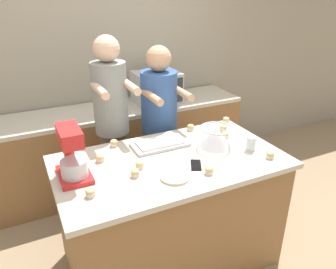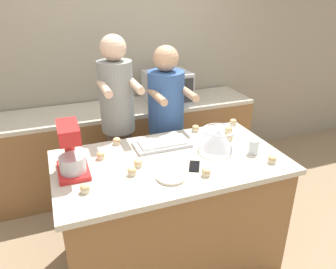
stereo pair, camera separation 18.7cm
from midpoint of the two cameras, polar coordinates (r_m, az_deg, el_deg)
ground_plane at (r=2.95m, az=2.28°, el=-20.77°), size 16.00×16.00×0.00m
back_wall at (r=3.73m, az=-7.55°, el=12.84°), size 10.00×0.06×2.70m
island_counter at (r=2.63m, az=2.46°, el=-13.47°), size 1.65×0.92×0.95m
back_counter at (r=3.70m, az=-5.50°, el=-1.84°), size 2.80×0.60×0.92m
person_left at (r=2.92m, az=-6.78°, el=1.13°), size 0.31×0.49×1.75m
person_right at (r=3.08m, az=1.42°, el=1.00°), size 0.34×0.50×1.63m
stand_mixer at (r=2.20m, az=-14.26°, el=-3.01°), size 0.20×0.30×0.35m
mixing_bowl at (r=2.53m, az=10.92°, el=-0.71°), size 0.26×0.26×0.16m
baking_tray at (r=2.56m, az=1.03°, el=-1.62°), size 0.44×0.23×0.04m
microwave_oven at (r=3.61m, az=1.41°, el=8.24°), size 0.47×0.40×0.33m
cell_phone at (r=2.29m, az=6.97°, el=-5.55°), size 0.13×0.16×0.01m
drinking_glass at (r=2.53m, az=16.74°, el=-2.12°), size 0.07×0.07×0.11m
small_plate at (r=2.15m, az=3.05°, el=-7.45°), size 0.20×0.20×0.02m
cupcake_0 at (r=2.40m, az=-9.48°, el=-3.62°), size 0.06×0.06×0.06m
cupcake_1 at (r=2.05m, az=-11.73°, el=-9.22°), size 0.06×0.06×0.06m
cupcake_2 at (r=2.84m, az=12.39°, el=0.76°), size 0.06×0.06×0.06m
cupcake_3 at (r=2.71m, az=12.57°, el=-0.44°), size 0.06×0.06×0.06m
cupcake_4 at (r=2.46m, az=19.79°, el=-4.11°), size 0.06×0.06×0.06m
cupcake_5 at (r=2.27m, az=-2.93°, el=-5.05°), size 0.06×0.06×0.06m
cupcake_6 at (r=2.83m, az=6.71°, el=1.06°), size 0.06×0.06×0.06m
cupcake_7 at (r=3.01m, az=13.02°, el=2.12°), size 0.06×0.06×0.06m
cupcake_8 at (r=2.18m, az=-3.87°, el=-6.45°), size 0.06×0.06×0.06m
cupcake_9 at (r=2.60m, az=-6.89°, el=-1.15°), size 0.06×0.06×0.06m
cupcake_10 at (r=2.19m, az=9.13°, el=-6.51°), size 0.06×0.06×0.06m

